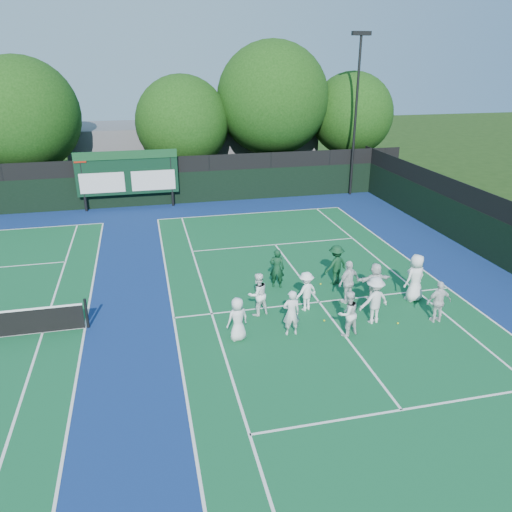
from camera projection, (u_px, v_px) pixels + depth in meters
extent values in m
plane|color=#19330D|center=(328.00, 315.00, 18.05)|extent=(120.00, 120.00, 0.00)
cube|color=navy|center=(159.00, 320.00, 17.69)|extent=(34.00, 32.00, 0.01)
cube|color=#11532C|center=(319.00, 302.00, 18.95)|extent=(10.97, 23.77, 0.00)
cube|color=silver|center=(251.00, 213.00, 29.70)|extent=(10.97, 0.08, 0.00)
cube|color=silver|center=(174.00, 318.00, 17.80)|extent=(0.08, 23.77, 0.00)
cube|color=silver|center=(448.00, 288.00, 20.10)|extent=(0.08, 23.77, 0.00)
cube|color=silver|center=(212.00, 314.00, 18.09)|extent=(0.08, 23.77, 0.00)
cube|color=silver|center=(417.00, 291.00, 19.81)|extent=(0.08, 23.77, 0.00)
cube|color=silver|center=(402.00, 410.00, 13.16)|extent=(8.23, 0.08, 0.00)
cube|color=silver|center=(275.00, 245.00, 24.74)|extent=(8.23, 0.08, 0.00)
cube|color=silver|center=(319.00, 302.00, 18.95)|extent=(0.08, 12.80, 0.00)
cube|color=silver|center=(85.00, 328.00, 17.16)|extent=(0.08, 23.77, 0.00)
cube|color=silver|center=(43.00, 332.00, 16.87)|extent=(0.08, 23.77, 0.00)
cube|color=black|center=(146.00, 190.00, 30.89)|extent=(34.00, 0.08, 2.00)
cube|color=black|center=(144.00, 166.00, 30.33)|extent=(34.00, 0.05, 1.00)
cylinder|color=black|center=(83.00, 183.00, 29.49)|extent=(0.16, 0.16, 3.50)
cylinder|color=black|center=(172.00, 178.00, 30.58)|extent=(0.16, 0.16, 3.50)
cube|color=black|center=(127.00, 173.00, 29.87)|extent=(6.00, 0.15, 2.60)
cube|color=#12411F|center=(126.00, 155.00, 29.37)|extent=(6.00, 0.05, 0.50)
cube|color=silver|center=(102.00, 183.00, 29.65)|extent=(2.60, 0.04, 1.20)
cube|color=silver|center=(153.00, 180.00, 30.28)|extent=(2.60, 0.04, 1.20)
cube|color=maroon|center=(80.00, 159.00, 28.86)|extent=(0.70, 0.04, 0.50)
cube|color=slate|center=(195.00, 150.00, 38.59)|extent=(18.00, 6.00, 4.00)
cylinder|color=black|center=(355.00, 118.00, 31.96)|extent=(0.16, 0.16, 10.00)
cube|color=black|center=(362.00, 33.00, 30.10)|extent=(1.20, 0.30, 0.25)
cylinder|color=black|center=(87.00, 313.00, 16.99)|extent=(0.10, 0.10, 1.10)
cylinder|color=black|center=(32.00, 179.00, 32.44)|extent=(0.44, 0.44, 2.60)
sphere|color=#12370C|center=(21.00, 115.00, 30.95)|extent=(7.17, 7.17, 7.17)
sphere|color=#12370C|center=(34.00, 126.00, 31.62)|extent=(5.02, 5.02, 5.02)
cylinder|color=black|center=(185.00, 174.00, 34.58)|extent=(0.44, 0.44, 2.27)
sphere|color=#12370C|center=(182.00, 122.00, 33.30)|extent=(6.20, 6.20, 6.20)
sphere|color=#12370C|center=(191.00, 131.00, 33.92)|extent=(4.34, 4.34, 4.34)
cylinder|color=black|center=(272.00, 163.00, 35.73)|extent=(0.44, 0.44, 3.14)
sphere|color=#12370C|center=(273.00, 99.00, 34.08)|extent=(7.65, 7.65, 7.65)
sphere|color=#12370C|center=(280.00, 110.00, 34.76)|extent=(5.36, 5.36, 5.36)
cylinder|color=black|center=(348.00, 163.00, 37.05)|extent=(0.44, 0.44, 2.65)
sphere|color=#12370C|center=(352.00, 114.00, 35.74)|extent=(5.89, 5.89, 5.89)
sphere|color=#12370C|center=(357.00, 122.00, 36.36)|extent=(4.12, 4.12, 4.12)
sphere|color=#C8CB17|center=(324.00, 321.00, 17.58)|extent=(0.07, 0.07, 0.07)
sphere|color=#C8CB17|center=(374.00, 266.00, 22.18)|extent=(0.07, 0.07, 0.07)
sphere|color=#C8CB17|center=(398.00, 323.00, 17.40)|extent=(0.07, 0.07, 0.07)
sphere|color=#C8CB17|center=(321.00, 284.00, 20.40)|extent=(0.07, 0.07, 0.07)
sphere|color=#C8CB17|center=(370.00, 298.00, 19.25)|extent=(0.07, 0.07, 0.07)
imported|color=white|center=(238.00, 319.00, 16.21)|extent=(0.84, 0.67, 1.51)
imported|color=silver|center=(291.00, 313.00, 16.48)|extent=(0.60, 0.40, 1.62)
imported|color=silver|center=(348.00, 313.00, 16.48)|extent=(0.91, 0.80, 1.59)
imported|color=silver|center=(374.00, 300.00, 17.22)|extent=(1.21, 0.82, 1.72)
imported|color=silver|center=(439.00, 302.00, 17.31)|extent=(0.91, 0.40, 1.54)
imported|color=white|center=(258.00, 294.00, 17.78)|extent=(0.93, 0.81, 1.61)
imported|color=white|center=(306.00, 291.00, 18.14)|extent=(1.11, 0.89, 1.50)
imported|color=silver|center=(349.00, 282.00, 18.65)|extent=(1.08, 0.79, 1.70)
imported|color=silver|center=(375.00, 281.00, 18.95)|extent=(1.39, 0.48, 1.49)
imported|color=white|center=(415.00, 278.00, 18.81)|extent=(1.05, 0.86, 1.86)
imported|color=#0F371E|center=(277.00, 268.00, 19.91)|extent=(0.70, 0.58, 1.64)
imported|color=#0F391E|center=(336.00, 265.00, 20.20)|extent=(1.23, 0.97, 1.67)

